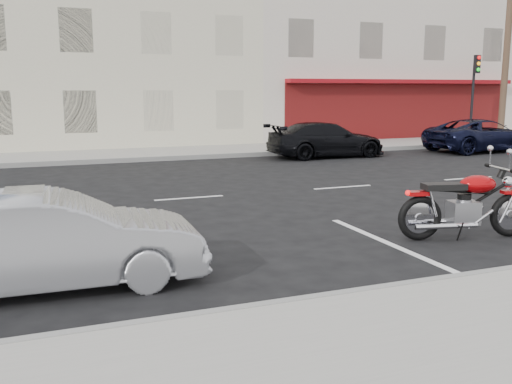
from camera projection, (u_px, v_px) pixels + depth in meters
ground at (270, 192)px, 13.73m from camera, size 120.00×120.00×0.00m
sidewalk_far at (42, 158)px, 19.89m from camera, size 80.00×3.40×0.15m
curb_near at (73, 338)px, 5.50m from camera, size 80.00×0.12×0.16m
curb_far at (43, 164)px, 18.33m from camera, size 80.00×0.12×0.16m
bldg_cream at (98, 18)px, 26.92m from camera, size 12.00×12.00×11.50m
bldg_corner at (340, 19)px, 31.49m from camera, size 14.00×12.00×12.50m
utility_pole at (508, 39)px, 26.32m from camera, size 1.80×0.30×9.00m
traffic_light at (474, 87)px, 25.74m from camera, size 0.26×0.30×3.80m
fire_hydrant at (442, 132)px, 25.72m from camera, size 0.20×0.20×0.72m
sedan_silver at (53, 241)px, 7.02m from camera, size 3.75×1.43×1.22m
suv_far at (482, 135)px, 22.59m from camera, size 4.70×2.30×1.29m
car_far at (326, 140)px, 20.73m from camera, size 4.39×1.80×1.27m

